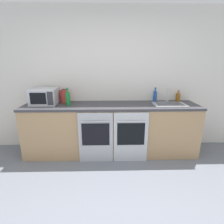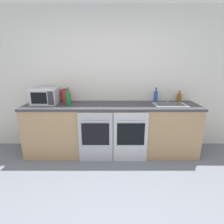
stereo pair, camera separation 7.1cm
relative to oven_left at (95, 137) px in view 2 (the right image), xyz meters
name	(u,v)px [view 2 (the right image)]	position (x,y,z in m)	size (l,w,h in m)	color
wall_back	(111,81)	(0.26, 0.70, 0.86)	(10.00, 0.06, 2.60)	silver
counter_back	(111,129)	(0.26, 0.34, 0.02)	(3.07, 0.67, 0.92)	tan
oven_left	(95,137)	(0.00, 0.00, 0.00)	(0.56, 0.06, 0.87)	#A8AAAF
oven_right	(130,137)	(0.58, 0.00, 0.00)	(0.56, 0.06, 0.87)	#B7BABF
microwave	(45,96)	(-0.91, 0.41, 0.62)	(0.44, 0.39, 0.28)	#B7BABF
bottle_blue	(155,96)	(1.09, 0.55, 0.58)	(0.07, 0.07, 0.27)	#234793
bottle_green	(68,98)	(-0.48, 0.32, 0.60)	(0.08, 0.08, 0.30)	#19722D
bottle_amber	(179,97)	(1.54, 0.59, 0.56)	(0.08, 0.08, 0.21)	#8C5114
kettle	(65,96)	(-0.60, 0.55, 0.60)	(0.15, 0.15, 0.25)	#B2332D
sink	(170,104)	(1.28, 0.30, 0.49)	(0.56, 0.36, 0.26)	#A8AAAF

